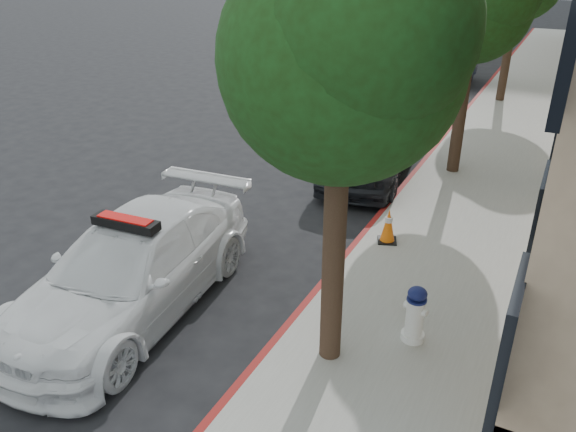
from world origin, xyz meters
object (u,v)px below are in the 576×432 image
(traffic_cone, at_px, (388,225))
(parked_car_mid, at_px, (371,146))
(parked_car_far, at_px, (445,68))
(fire_hydrant, at_px, (415,315))
(police_car, at_px, (132,268))

(traffic_cone, bearing_deg, parked_car_mid, 114.81)
(parked_car_far, relative_size, fire_hydrant, 5.50)
(police_car, relative_size, traffic_cone, 7.67)
(police_car, distance_m, fire_hydrant, 4.44)
(police_car, height_order, traffic_cone, police_car)
(police_car, distance_m, traffic_cone, 4.86)
(parked_car_mid, xyz_separation_m, parked_car_far, (-0.56, 10.57, 0.01))
(fire_hydrant, bearing_deg, parked_car_far, 116.55)
(parked_car_far, bearing_deg, police_car, -92.08)
(fire_hydrant, bearing_deg, parked_car_mid, 129.91)
(parked_car_mid, xyz_separation_m, traffic_cone, (1.58, -3.42, -0.31))
(traffic_cone, bearing_deg, parked_car_far, 98.71)
(traffic_cone, bearing_deg, fire_hydrant, -64.98)
(parked_car_far, relative_size, traffic_cone, 7.10)
(police_car, relative_size, fire_hydrant, 5.95)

